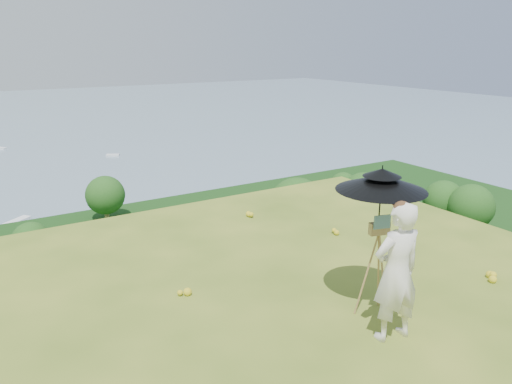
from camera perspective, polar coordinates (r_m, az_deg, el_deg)
shoreline_tier at (r=88.22m, az=-27.00°, el=-12.13°), size 170.00×28.00×8.00m
slope_trees at (r=43.10m, az=-25.39°, el=-10.90°), size 110.00×50.00×6.00m
painter at (r=6.69m, az=15.75°, el=-8.81°), size 0.74×0.54×1.89m
field_easel at (r=7.26m, az=13.62°, el=-8.12°), size 0.71×0.71×1.52m
sun_umbrella at (r=6.95m, az=14.02°, el=-0.79°), size 1.51×1.51×0.94m
painter_cap at (r=6.36m, az=16.38°, el=-1.55°), size 0.27×0.30×0.10m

